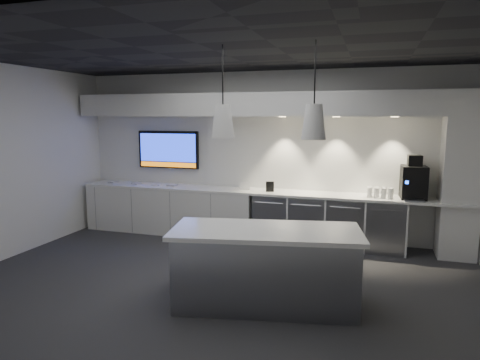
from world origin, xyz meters
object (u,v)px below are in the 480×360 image
(island, at_px, (266,267))
(bin, at_px, (184,270))
(coffee_machine, at_px, (414,181))
(wall_tv, at_px, (168,150))

(island, xyz_separation_m, bin, (-1.14, 0.21, -0.24))
(island, distance_m, coffee_machine, 3.23)
(wall_tv, distance_m, bin, 3.32)
(wall_tv, relative_size, bin, 2.80)
(island, relative_size, bin, 5.16)
(bin, bearing_deg, wall_tv, 119.94)
(island, bearing_deg, coffee_machine, 44.89)
(bin, bearing_deg, island, -10.34)
(wall_tv, distance_m, island, 4.04)
(coffee_machine, bearing_deg, island, -127.60)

